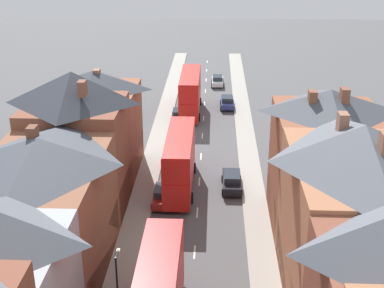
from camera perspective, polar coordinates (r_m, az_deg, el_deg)
The scene contains 12 objects.
pavement_left at distance 54.23m, azimuth -4.56°, elevation -2.90°, with size 2.20×104.00×0.14m, color #A8A399.
pavement_right at distance 53.98m, azimuth 6.27°, elevation -3.09°, with size 2.20×104.00×0.14m, color #A8A399.
centre_line_dashes at distance 52.10m, azimuth 0.78°, elevation -4.03°, with size 0.14×97.80×0.01m.
terrace_row_left at distance 32.28m, azimuth -19.19°, elevation -11.43°, with size 8.00×53.48×13.96m.
double_decker_bus_lead at distance 69.83m, azimuth -0.20°, elevation 5.53°, with size 2.74×10.80×5.30m.
double_decker_bus_mid_street at distance 49.84m, azimuth -1.32°, elevation -1.74°, with size 2.74×10.80×5.30m.
car_near_blue at distance 82.67m, azimuth 2.73°, elevation 6.79°, with size 1.90×4.24×1.58m.
car_near_silver at distance 50.59m, azimuth 4.26°, elevation -3.91°, with size 1.90×4.57×1.64m.
car_mid_black at distance 48.04m, azimuth -3.09°, elevation -5.42°, with size 1.90×4.37×1.63m.
car_parked_left_b at distance 67.39m, azimuth -1.42°, elevation 3.07°, with size 1.90×3.99×1.59m.
car_mid_white at distance 72.60m, azimuth 3.77°, elevation 4.50°, with size 1.90×4.22×1.62m.
street_lamp at distance 33.25m, azimuth -7.91°, elevation -14.95°, with size 0.20×1.12×5.50m.
Camera 1 is at (1.28, -10.51, 23.44)m, focal length 50.00 mm.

